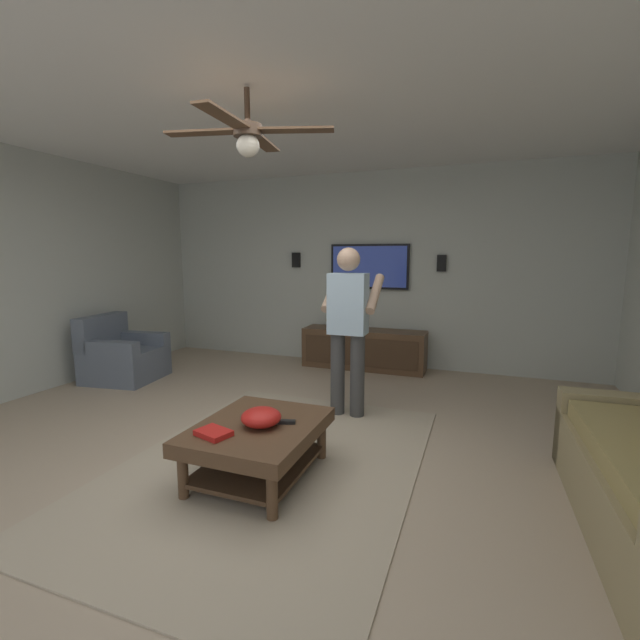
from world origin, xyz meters
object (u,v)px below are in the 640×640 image
object	(u,v)px
tv	(369,267)
ceiling_fan	(248,135)
armchair	(123,358)
remote_black	(285,422)
media_console	(364,349)
wall_speaker_right	(296,260)
bowl	(261,417)
wall_speaker_left	(442,263)
vase_round	(334,320)
coffee_table	(258,438)
remote_white	(257,416)
book	(214,433)
person_standing	(348,322)

from	to	relation	value
tv	ceiling_fan	size ratio (longest dim) A/B	0.93
armchair	remote_black	distance (m)	3.35
media_console	tv	bearing A→B (deg)	-180.00
media_console	wall_speaker_right	distance (m)	1.69
bowl	wall_speaker_left	distance (m)	3.72
tv	bowl	xyz separation A→B (m)	(-3.46, -0.13, -0.95)
tv	vase_round	world-z (taller)	tv
coffee_table	remote_black	xyz separation A→B (m)	(0.07, -0.18, 0.12)
bowl	wall_speaker_right	bearing A→B (deg)	19.88
bowl	wall_speaker_left	xyz separation A→B (m)	(3.47, -0.86, 1.00)
remote_white	wall_speaker_left	world-z (taller)	wall_speaker_left
remote_white	wall_speaker_right	size ratio (longest dim) A/B	0.68
armchair	book	size ratio (longest dim) A/B	4.15
tv	book	size ratio (longest dim) A/B	5.08
armchair	book	xyz separation A→B (m)	(-1.86, -2.64, 0.14)
bowl	coffee_table	bearing A→B (deg)	56.78
armchair	vase_round	distance (m)	2.83
wall_speaker_left	person_standing	bearing A→B (deg)	161.95
coffee_table	wall_speaker_right	bearing A→B (deg)	19.40
bowl	vase_round	world-z (taller)	vase_round
person_standing	wall_speaker_left	distance (m)	2.22
armchair	coffee_table	world-z (taller)	armchair
coffee_table	person_standing	size ratio (longest dim) A/B	0.61
media_console	ceiling_fan	size ratio (longest dim) A/B	1.41
coffee_table	wall_speaker_left	xyz separation A→B (m)	(3.45, -0.90, 1.17)
wall_speaker_right	wall_speaker_left	bearing A→B (deg)	-90.00
remote_white	bowl	bearing A→B (deg)	-11.93
remote_white	ceiling_fan	xyz separation A→B (m)	(0.15, 0.11, 1.98)
tv	vase_round	size ratio (longest dim) A/B	5.08
bowl	remote_black	distance (m)	0.17
coffee_table	ceiling_fan	bearing A→B (deg)	34.30
tv	person_standing	distance (m)	2.12
armchair	bowl	xyz separation A→B (m)	(-1.61, -2.86, 0.18)
coffee_table	wall_speaker_left	size ratio (longest dim) A/B	4.55
person_standing	remote_white	world-z (taller)	person_standing
person_standing	vase_round	world-z (taller)	person_standing
vase_round	wall_speaker_right	bearing A→B (deg)	69.81
remote_white	wall_speaker_left	xyz separation A→B (m)	(3.35, -0.96, 1.05)
coffee_table	wall_speaker_right	world-z (taller)	wall_speaker_right
armchair	wall_speaker_right	world-z (taller)	wall_speaker_right
person_standing	ceiling_fan	world-z (taller)	ceiling_fan
armchair	media_console	size ratio (longest dim) A/B	0.54
tv	media_console	bearing A→B (deg)	0.00
vase_round	wall_speaker_right	world-z (taller)	wall_speaker_right
coffee_table	media_console	size ratio (longest dim) A/B	0.59
armchair	wall_speaker_right	distance (m)	2.75
person_standing	book	world-z (taller)	person_standing
tv	vase_round	xyz separation A→B (m)	(-0.24, 0.44, -0.75)
tv	wall_speaker_right	xyz separation A→B (m)	(0.01, 1.13, 0.09)
vase_round	wall_speaker_right	distance (m)	1.12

